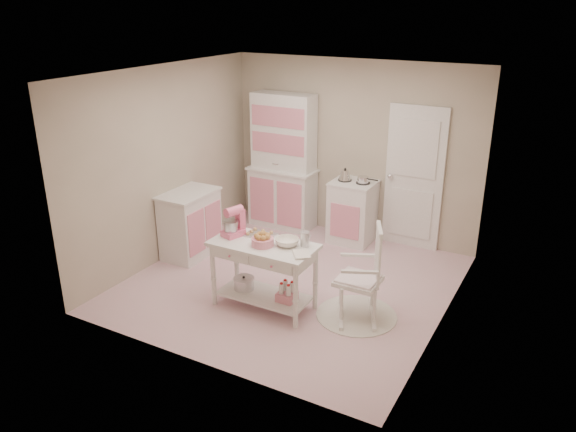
% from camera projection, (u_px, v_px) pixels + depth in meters
% --- Properties ---
extents(room_shell, '(3.84, 3.84, 2.62)m').
position_uv_depth(room_shell, '(291.00, 157.00, 6.52)').
color(room_shell, pink).
rests_on(room_shell, ground).
extents(door, '(0.82, 0.05, 2.04)m').
position_uv_depth(door, '(414.00, 178.00, 7.85)').
color(door, white).
rests_on(door, ground).
extents(hutch, '(1.06, 0.50, 2.08)m').
position_uv_depth(hutch, '(282.00, 162.00, 8.57)').
color(hutch, white).
rests_on(hutch, ground).
extents(stove, '(0.62, 0.57, 0.92)m').
position_uv_depth(stove, '(352.00, 212.00, 8.20)').
color(stove, white).
rests_on(stove, ground).
extents(base_cabinet, '(0.54, 0.84, 0.92)m').
position_uv_depth(base_cabinet, '(190.00, 224.00, 7.75)').
color(base_cabinet, white).
rests_on(base_cabinet, ground).
extents(lace_rug, '(0.92, 0.92, 0.01)m').
position_uv_depth(lace_rug, '(356.00, 315.00, 6.38)').
color(lace_rug, white).
rests_on(lace_rug, ground).
extents(rocking_chair, '(0.73, 0.85, 1.10)m').
position_uv_depth(rocking_chair, '(359.00, 272.00, 6.18)').
color(rocking_chair, white).
rests_on(rocking_chair, ground).
extents(work_table, '(1.20, 0.60, 0.80)m').
position_uv_depth(work_table, '(264.00, 275.00, 6.44)').
color(work_table, white).
rests_on(work_table, ground).
extents(stand_mixer, '(0.28, 0.33, 0.34)m').
position_uv_depth(stand_mixer, '(233.00, 222.00, 6.44)').
color(stand_mixer, pink).
rests_on(stand_mixer, work_table).
extents(cookie_tray, '(0.34, 0.24, 0.02)m').
position_uv_depth(cookie_tray, '(260.00, 235.00, 6.50)').
color(cookie_tray, silver).
rests_on(cookie_tray, work_table).
extents(bread_basket, '(0.25, 0.25, 0.09)m').
position_uv_depth(bread_basket, '(263.00, 242.00, 6.23)').
color(bread_basket, pink).
rests_on(bread_basket, work_table).
extents(mixing_bowl, '(0.27, 0.27, 0.08)m').
position_uv_depth(mixing_bowl, '(287.00, 242.00, 6.23)').
color(mixing_bowl, white).
rests_on(mixing_bowl, work_table).
extents(metal_pitcher, '(0.10, 0.10, 0.17)m').
position_uv_depth(metal_pitcher, '(305.00, 239.00, 6.19)').
color(metal_pitcher, silver).
rests_on(metal_pitcher, work_table).
extents(recipe_book, '(0.27, 0.28, 0.02)m').
position_uv_depth(recipe_book, '(294.00, 255.00, 5.99)').
color(recipe_book, white).
rests_on(recipe_book, work_table).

